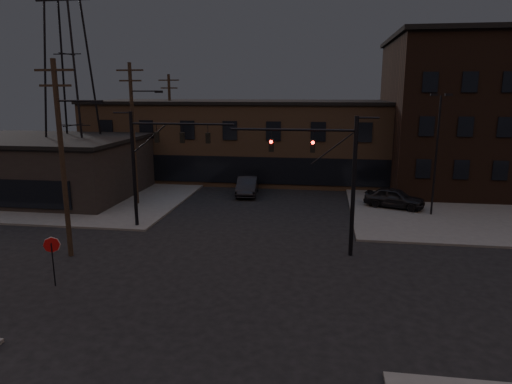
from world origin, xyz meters
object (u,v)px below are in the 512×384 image
Objects in this scene: traffic_signal_far at (151,156)px; parked_car_lot_a at (394,198)px; traffic_signal_near at (334,171)px; car_crossing at (247,186)px; parked_car_lot_b at (486,186)px; stop_sign at (52,250)px.

parked_car_lot_a is at bearing 24.15° from traffic_signal_far.
parked_car_lot_a is at bearing 65.38° from traffic_signal_near.
traffic_signal_far is 12.77m from car_crossing.
traffic_signal_near is at bearing -67.78° from car_crossing.
car_crossing is at bearing 96.58° from parked_car_lot_a.
traffic_signal_far is 30.63m from parked_car_lot_b.
parked_car_lot_a is 13.00m from car_crossing.
traffic_signal_far reaches higher than parked_car_lot_a.
traffic_signal_near is 1.00× the size of traffic_signal_far.
parked_car_lot_a is at bearing 43.74° from stop_sign.
car_crossing is at bearing 105.61° from parked_car_lot_b.
stop_sign is at bearing -154.10° from traffic_signal_near.
traffic_signal_far is at bearing 163.83° from traffic_signal_near.
stop_sign reaches higher than parked_car_lot_a.
traffic_signal_far is at bearing -117.42° from car_crossing.
traffic_signal_near reaches higher than car_crossing.
traffic_signal_near is 12.57m from traffic_signal_far.
traffic_signal_far reaches higher than parked_car_lot_b.
stop_sign is 21.95m from car_crossing.
traffic_signal_near and traffic_signal_far have the same top height.
traffic_signal_far is 1.95× the size of parked_car_lot_b.
stop_sign is 0.53× the size of parked_car_lot_a.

